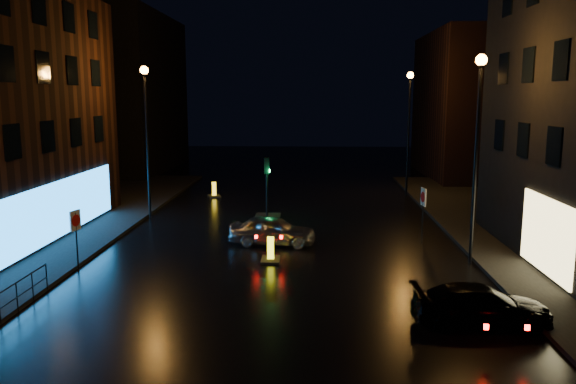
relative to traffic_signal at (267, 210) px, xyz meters
name	(u,v)px	position (x,y,z in m)	size (l,w,h in m)	color
ground	(269,316)	(1.20, -14.00, -0.50)	(120.00, 120.00, 0.00)	black
building_far_left	(124,94)	(-14.80, 21.00, 6.50)	(8.00, 16.00, 14.00)	black
building_far_right	(475,105)	(16.20, 18.00, 5.50)	(8.00, 14.00, 12.00)	black
street_lamp_lfar	(146,119)	(-6.60, 0.00, 5.06)	(0.44, 0.44, 8.37)	black
street_lamp_rnear	(478,127)	(9.00, -8.00, 5.06)	(0.44, 0.44, 8.37)	black
street_lamp_rfar	(409,114)	(9.00, 8.00, 5.06)	(0.44, 0.44, 8.37)	black
traffic_signal	(267,210)	(0.00, 0.00, 0.00)	(1.40, 2.40, 3.45)	black
silver_hatchback	(273,230)	(0.70, -5.40, 0.17)	(1.59, 3.95, 1.35)	#A1A4A9
dark_sedan	(481,305)	(7.58, -14.33, 0.10)	(1.68, 4.13, 1.20)	black
bollard_near	(271,256)	(0.80, -8.02, -0.28)	(0.79, 1.17, 1.02)	black
bollard_far	(214,194)	(-4.18, 6.89, -0.28)	(1.09, 1.33, 1.01)	black
road_sign_left	(76,226)	(-6.70, -9.60, 1.29)	(0.20, 0.57, 2.40)	black
road_sign_right	(423,202)	(7.70, -4.51, 1.41)	(0.15, 0.62, 2.55)	black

